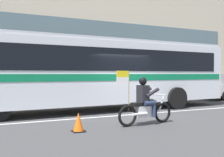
{
  "coord_description": "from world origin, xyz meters",
  "views": [
    {
      "loc": [
        -5.59,
        -10.26,
        1.68
      ],
      "look_at": [
        -1.09,
        -0.99,
        1.5
      ],
      "focal_mm": 43.62,
      "sensor_mm": 36.0,
      "label": 1
    }
  ],
  "objects_px": {
    "transit_bus": "(95,69)",
    "motorcycle_with_rider": "(145,104)",
    "traffic_cone": "(78,123)",
    "fire_hydrant": "(20,98)"
  },
  "relations": [
    {
      "from": "transit_bus",
      "to": "motorcycle_with_rider",
      "type": "bearing_deg",
      "value": -87.37
    },
    {
      "from": "fire_hydrant",
      "to": "motorcycle_with_rider",
      "type": "bearing_deg",
      "value": -63.61
    },
    {
      "from": "transit_bus",
      "to": "traffic_cone",
      "type": "height_order",
      "value": "transit_bus"
    },
    {
      "from": "transit_bus",
      "to": "traffic_cone",
      "type": "relative_size",
      "value": 24.7
    },
    {
      "from": "motorcycle_with_rider",
      "to": "fire_hydrant",
      "type": "relative_size",
      "value": 2.92
    },
    {
      "from": "transit_bus",
      "to": "fire_hydrant",
      "type": "xyz_separation_m",
      "value": [
        -2.95,
        2.42,
        -1.37
      ]
    },
    {
      "from": "motorcycle_with_rider",
      "to": "traffic_cone",
      "type": "distance_m",
      "value": 2.38
    },
    {
      "from": "motorcycle_with_rider",
      "to": "traffic_cone",
      "type": "bearing_deg",
      "value": -177.92
    },
    {
      "from": "motorcycle_with_rider",
      "to": "traffic_cone",
      "type": "relative_size",
      "value": 3.99
    },
    {
      "from": "transit_bus",
      "to": "motorcycle_with_rider",
      "type": "height_order",
      "value": "transit_bus"
    }
  ]
}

